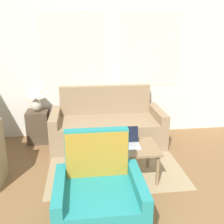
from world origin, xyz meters
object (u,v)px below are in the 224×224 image
Objects in this scene: table_lamp at (35,94)px; cup_yellow at (100,151)px; laptop at (126,142)px; snack_bowl at (101,144)px; coffee_table at (118,151)px; cup_navy at (87,142)px; couch at (107,127)px; armchair at (99,201)px.

table_lamp reaches higher than cup_yellow.
laptop reaches higher than snack_bowl.
table_lamp is 1.87m from coffee_table.
cup_navy is (-0.50, 0.06, 0.00)m from laptop.
cup_yellow is 0.22m from snack_bowl.
couch reaches higher than cup_yellow.
armchair reaches higher than cup_navy.
armchair is 0.90m from snack_bowl.
coffee_table is 2.98× the size of laptop.
cup_yellow is at bearing -57.87° from table_lamp.
cup_yellow is at bearing 85.04° from armchair.
couch reaches higher than laptop.
cup_navy is at bearing 116.75° from cup_yellow.
couch is at bearing 81.75° from armchair.
table_lamp is 1.68m from snack_bowl.
coffee_table is 0.32m from cup_yellow.
laptop is at bearing -44.76° from table_lamp.
couch is at bearing 80.38° from snack_bowl.
snack_bowl reaches higher than coffee_table.
cup_navy reaches higher than snack_bowl.
table_lamp is (-0.90, 2.17, 0.59)m from armchair.
cup_yellow is at bearing -63.25° from cup_navy.
coffee_table is at bearing -48.23° from table_lamp.
laptop is at bearing 30.18° from cup_yellow.
cup_navy is (0.82, -1.24, -0.37)m from table_lamp.
cup_navy is at bearing 173.05° from laptop.
table_lamp is 1.89m from laptop.
couch is 8.87× the size of snack_bowl.
armchair is at bearing -94.96° from cup_yellow.
cup_yellow is at bearing -99.83° from couch.
couch is 1.17m from laptop.
snack_bowl is at bearing 79.07° from cup_yellow.
snack_bowl is (0.10, 0.87, 0.21)m from armchair.
armchair is 0.96m from cup_navy.
table_lamp reaches higher than snack_bowl.
cup_yellow is at bearing -145.69° from coffee_table.
table_lamp is 0.45× the size of coffee_table.
cup_yellow reaches higher than coffee_table.
coffee_table is (1.20, -1.35, -0.47)m from table_lamp.
laptop reaches higher than cup_yellow.
coffee_table is at bearing -12.45° from snack_bowl.
couch reaches higher than snack_bowl.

